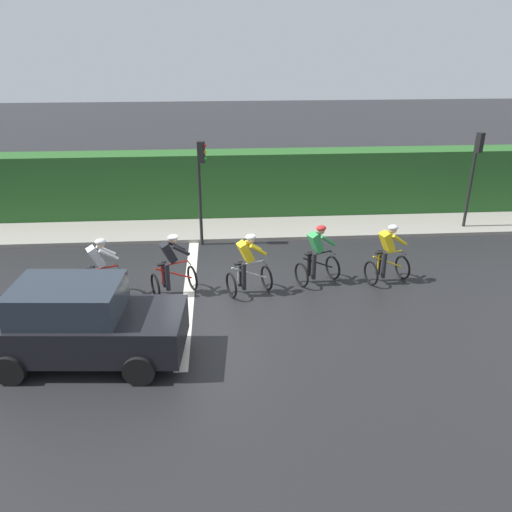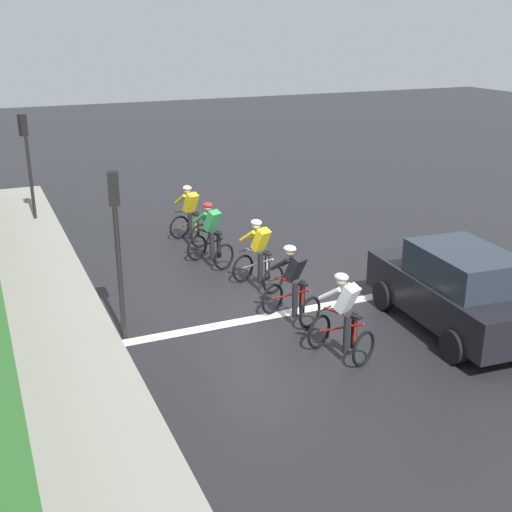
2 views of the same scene
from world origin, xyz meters
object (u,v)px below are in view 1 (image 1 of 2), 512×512
at_px(cyclist_fourth, 172,266).
at_px(traffic_light_near_crossing, 201,178).
at_px(cyclist_lead, 387,255).
at_px(traffic_light_far_junction, 475,167).
at_px(car_black, 81,323).
at_px(cyclist_second, 317,256).
at_px(cyclist_mid, 248,266).
at_px(cyclist_trailing, 100,271).

xyz_separation_m(cyclist_fourth, traffic_light_near_crossing, (-3.39, 0.73, 1.43)).
xyz_separation_m(cyclist_lead, traffic_light_far_junction, (-3.86, 4.00, 1.43)).
bearing_deg(car_black, cyclist_second, 120.52).
xyz_separation_m(cyclist_lead, cyclist_fourth, (0.32, -5.79, 0.00)).
relative_size(cyclist_lead, cyclist_second, 1.00).
distance_m(cyclist_lead, car_black, 8.08).
bearing_deg(cyclist_fourth, cyclist_second, 95.84).
bearing_deg(cyclist_fourth, traffic_light_near_crossing, 167.94).
bearing_deg(traffic_light_far_junction, cyclist_lead, -46.06).
distance_m(cyclist_mid, traffic_light_far_junction, 9.04).
height_order(cyclist_trailing, traffic_light_far_junction, traffic_light_far_junction).
height_order(cyclist_second, car_black, car_black).
bearing_deg(cyclist_mid, traffic_light_far_junction, 118.73).
bearing_deg(cyclist_second, cyclist_fourth, -84.16).
height_order(cyclist_mid, cyclist_fourth, same).
bearing_deg(cyclist_lead, cyclist_trailing, -86.38).
bearing_deg(cyclist_trailing, cyclist_mid, 90.72).
distance_m(cyclist_lead, cyclist_trailing, 7.59).
bearing_deg(cyclist_lead, traffic_light_far_junction, 133.94).
bearing_deg(traffic_light_near_crossing, cyclist_mid, 19.53).
bearing_deg(cyclist_lead, car_black, -66.86).
height_order(cyclist_fourth, traffic_light_far_junction, traffic_light_far_junction).
xyz_separation_m(car_black, traffic_light_near_crossing, (-6.24, 2.36, 1.35)).
xyz_separation_m(cyclist_second, cyclist_fourth, (0.40, -3.87, 0.00)).
height_order(car_black, traffic_light_far_junction, traffic_light_far_junction).
bearing_deg(cyclist_second, traffic_light_far_junction, 122.59).
xyz_separation_m(cyclist_lead, cyclist_mid, (0.43, -3.82, 0.00)).
bearing_deg(cyclist_fourth, cyclist_mid, 86.86).
relative_size(cyclist_lead, car_black, 0.39).
bearing_deg(traffic_light_near_crossing, cyclist_fourth, -12.06).
distance_m(cyclist_fourth, cyclist_trailing, 1.79).
bearing_deg(traffic_light_far_junction, cyclist_second, -57.41).
bearing_deg(traffic_light_far_junction, cyclist_trailing, -69.46).
xyz_separation_m(cyclist_second, cyclist_mid, (0.50, -1.90, 0.00)).
xyz_separation_m(cyclist_trailing, car_black, (2.69, 0.15, 0.08)).
bearing_deg(cyclist_fourth, cyclist_trailing, -85.02).
height_order(cyclist_lead, cyclist_fourth, same).
height_order(cyclist_fourth, traffic_light_near_crossing, traffic_light_near_crossing).
bearing_deg(traffic_light_near_crossing, cyclist_second, 46.38).
distance_m(cyclist_lead, traffic_light_far_junction, 5.74).
distance_m(cyclist_second, cyclist_trailing, 5.68).
bearing_deg(cyclist_second, cyclist_mid, -75.17).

